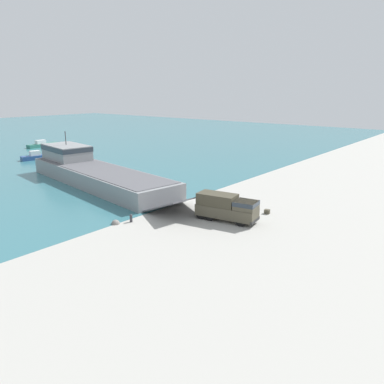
% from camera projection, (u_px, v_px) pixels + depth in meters
% --- Properties ---
extents(ground_plane, '(240.00, 240.00, 0.00)m').
position_uv_depth(ground_plane, '(226.00, 213.00, 44.90)').
color(ground_plane, '#A8A59E').
extents(landing_craft, '(12.51, 38.85, 7.50)m').
position_uv_depth(landing_craft, '(92.00, 171.00, 59.83)').
color(landing_craft, gray).
rests_on(landing_craft, ground_plane).
extents(military_truck, '(3.47, 7.29, 3.00)m').
position_uv_depth(military_truck, '(227.00, 207.00, 42.05)').
color(military_truck, '#4C4738').
rests_on(military_truck, ground_plane).
extents(soldier_on_ramp, '(0.50, 0.42, 1.71)m').
position_uv_depth(soldier_on_ramp, '(237.00, 203.00, 45.45)').
color(soldier_on_ramp, '#566042').
rests_on(soldier_on_ramp, ground_plane).
extents(moored_boat_a, '(6.91, 2.98, 1.90)m').
position_uv_depth(moored_boat_a, '(37.00, 156.00, 80.24)').
color(moored_boat_a, navy).
rests_on(moored_boat_a, ground_plane).
extents(moored_boat_b, '(8.62, 2.33, 1.82)m').
position_uv_depth(moored_boat_b, '(43.00, 144.00, 98.34)').
color(moored_boat_b, '#2D7060').
rests_on(moored_boat_b, ground_plane).
extents(mooring_bollard, '(0.35, 0.35, 0.92)m').
position_uv_depth(mooring_bollard, '(131.00, 218.00, 41.82)').
color(mooring_bollard, '#333338').
rests_on(mooring_bollard, ground_plane).
extents(cargo_crate, '(0.61, 0.69, 0.51)m').
position_uv_depth(cargo_crate, '(267.00, 212.00, 44.76)').
color(cargo_crate, '#4C4738').
rests_on(cargo_crate, ground_plane).
extents(shoreline_rock_a, '(0.66, 0.66, 0.66)m').
position_uv_depth(shoreline_rock_a, '(212.00, 193.00, 53.64)').
color(shoreline_rock_a, gray).
rests_on(shoreline_rock_a, ground_plane).
extents(shoreline_rock_b, '(0.93, 0.93, 0.93)m').
position_uv_depth(shoreline_rock_b, '(116.00, 224.00, 41.37)').
color(shoreline_rock_b, gray).
rests_on(shoreline_rock_b, ground_plane).
extents(shoreline_rock_c, '(0.67, 0.67, 0.67)m').
position_uv_depth(shoreline_rock_c, '(204.00, 193.00, 53.78)').
color(shoreline_rock_c, '#66605B').
rests_on(shoreline_rock_c, ground_plane).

